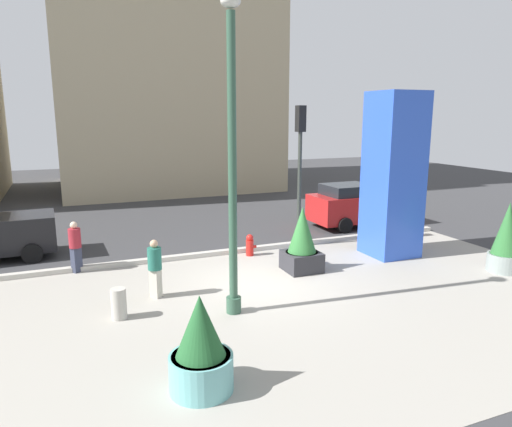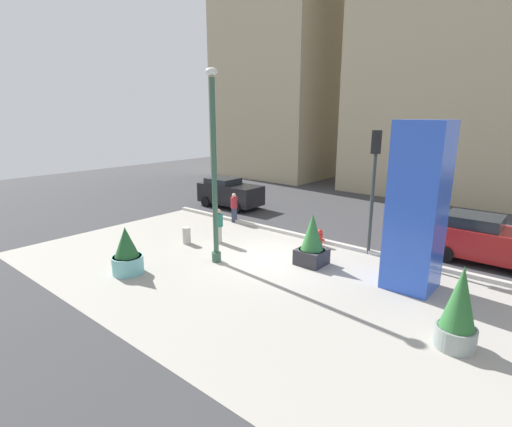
{
  "view_description": "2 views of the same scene",
  "coord_description": "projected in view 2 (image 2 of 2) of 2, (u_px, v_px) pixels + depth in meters",
  "views": [
    {
      "loc": [
        -4.89,
        -11.68,
        4.69
      ],
      "look_at": [
        -0.09,
        -0.05,
        2.06
      ],
      "focal_mm": 32.96,
      "sensor_mm": 36.0,
      "label": 1
    },
    {
      "loc": [
        9.09,
        -11.57,
        5.63
      ],
      "look_at": [
        -0.05,
        -0.7,
        1.99
      ],
      "focal_mm": 27.22,
      "sensor_mm": 36.0,
      "label": 2
    }
  ],
  "objects": [
    {
      "name": "fire_hydrant",
      "position": [
        320.0,
        238.0,
        17.01
      ],
      "size": [
        0.36,
        0.26,
        0.75
      ],
      "color": "red",
      "rests_on": "ground_plane"
    },
    {
      "name": "lamp_post",
      "position": [
        214.0,
        173.0,
        14.39
      ],
      "size": [
        0.44,
        0.44,
        7.21
      ],
      "color": "#335642",
      "rests_on": "ground_plane"
    },
    {
      "name": "curb_strip",
      "position": [
        310.0,
        238.0,
        17.93
      ],
      "size": [
        18.0,
        0.24,
        0.16
      ],
      "primitive_type": "cube",
      "color": "#B7B2A8",
      "rests_on": "ground_plane"
    },
    {
      "name": "potted_plant_near_right",
      "position": [
        127.0,
        254.0,
        13.96
      ],
      "size": [
        1.12,
        1.12,
        1.75
      ],
      "color": "#6BB2B2",
      "rests_on": "ground_plane"
    },
    {
      "name": "pedestrian_by_curb",
      "position": [
        219.0,
        224.0,
        17.28
      ],
      "size": [
        0.5,
        0.5,
        1.57
      ],
      "color": "#B2AD9E",
      "rests_on": "ground_plane"
    },
    {
      "name": "office_block_flanking",
      "position": [
        289.0,
        26.0,
        35.23
      ],
      "size": [
        10.1,
        11.0,
        26.83
      ],
      "primitive_type": "cube",
      "color": "tan",
      "rests_on": "ground_plane"
    },
    {
      "name": "potted_plant_mid_plaza",
      "position": [
        459.0,
        311.0,
        9.42
      ],
      "size": [
        0.98,
        0.98,
        2.16
      ],
      "color": "gray",
      "rests_on": "ground_plane"
    },
    {
      "name": "ground_plane",
      "position": [
        320.0,
        235.0,
        18.61
      ],
      "size": [
        60.0,
        60.0,
        0.0
      ],
      "primitive_type": "plane",
      "color": "#38383A"
    },
    {
      "name": "concrete_bollard",
      "position": [
        187.0,
        235.0,
        17.31
      ],
      "size": [
        0.36,
        0.36,
        0.75
      ],
      "primitive_type": "cylinder",
      "color": "#B2ADA3",
      "rests_on": "ground_plane"
    },
    {
      "name": "art_pillar_blue",
      "position": [
        417.0,
        208.0,
        12.38
      ],
      "size": [
        1.54,
        1.54,
        5.47
      ],
      "primitive_type": "cube",
      "color": "blue",
      "rests_on": "ground_plane"
    },
    {
      "name": "traffic_light_corner",
      "position": [
        374.0,
        173.0,
        15.29
      ],
      "size": [
        0.28,
        0.42,
        5.04
      ],
      "color": "#333833",
      "rests_on": "ground_plane"
    },
    {
      "name": "car_far_lane",
      "position": [
        230.0,
        193.0,
        24.05
      ],
      "size": [
        4.1,
        2.13,
        1.78
      ],
      "color": "black",
      "rests_on": "ground_plane"
    },
    {
      "name": "potted_plant_near_left",
      "position": [
        312.0,
        242.0,
        14.78
      ],
      "size": [
        1.05,
        1.05,
        2.01
      ],
      "color": "#2D2D33",
      "rests_on": "ground_plane"
    },
    {
      "name": "plaza_pavement",
      "position": [
        234.0,
        273.0,
        14.16
      ],
      "size": [
        18.0,
        10.0,
        0.02
      ],
      "primitive_type": "cube",
      "color": "#9E998E",
      "rests_on": "ground_plane"
    },
    {
      "name": "pedestrian_crossing",
      "position": [
        234.0,
        206.0,
        20.63
      ],
      "size": [
        0.51,
        0.51,
        1.59
      ],
      "color": "#33384C",
      "rests_on": "ground_plane"
    },
    {
      "name": "car_passing_lane",
      "position": [
        488.0,
        240.0,
        14.94
      ],
      "size": [
        4.34,
        2.11,
        1.83
      ],
      "color": "red",
      "rests_on": "ground_plane"
    }
  ]
}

